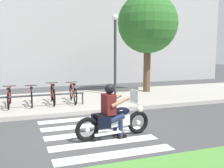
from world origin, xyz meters
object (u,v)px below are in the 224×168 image
Objects in this scene: street_lamp at (115,47)px; motorcycle at (114,120)px; bike_rack at (33,97)px; rider at (111,107)px; bicycle_4 at (73,93)px; bicycle_3 at (53,94)px; tree_near_rack at (148,24)px; bicycle_2 at (32,96)px; bicycle_1 at (9,97)px.

motorcycle is at bearing -110.96° from street_lamp.
bike_rack is at bearing -158.33° from street_lamp.
street_lamp reaches higher than rider.
motorcycle reaches higher than bicycle_4.
tree_near_rack reaches higher than bicycle_3.
bicycle_4 reaches higher than bicycle_2.
street_lamp is (3.78, 1.50, 1.77)m from bike_rack.
bicycle_1 is 1.61m from bicycle_3.
bicycle_3 is (-0.98, 4.25, 0.05)m from motorcycle.
bicycle_1 is 1.06× the size of bicycle_2.
rider is 7.32m from tree_near_rack.
bicycle_1 is 5.03m from street_lamp.
bicycle_2 is at bearing 179.91° from bicycle_3.
bicycle_4 is at bearing 92.35° from motorcycle.
rider is 4.96m from bicycle_1.
bicycle_2 is 0.81m from bicycle_3.
motorcycle is 7.41m from tree_near_rack.
bicycle_4 is at bearing -161.36° from tree_near_rack.
tree_near_rack is (1.83, 0.40, 1.13)m from street_lamp.
tree_near_rack reaches higher than bicycle_2.
bicycle_3 is 0.98m from bike_rack.
street_lamp is (2.17, 0.95, 1.83)m from bicycle_4.
rider is 4.36m from bicycle_3.
bicycle_2 is 0.93× the size of bicycle_4.
bike_rack is (0.81, -0.56, 0.08)m from bicycle_1.
rider is 4.60m from bicycle_2.
motorcycle is 4.11m from bike_rack.
motorcycle is at bearing -77.00° from bicycle_3.
rider reaches higher than bicycle_2.
bicycle_1 is at bearing 120.59° from rider.
bicycle_2 reaches higher than bike_rack.
tree_near_rack is at bearing 13.50° from bicycle_2.
bicycle_2 is 0.56m from bike_rack.
rider is 0.29× the size of tree_near_rack.
motorcycle is 4.98m from bicycle_1.
tree_near_rack reaches higher than rider.
tree_near_rack is (3.99, 1.35, 2.96)m from bicycle_4.
rider is 0.86× the size of bicycle_3.
motorcycle reaches higher than bicycle_2.
bicycle_3 reaches higher than bike_rack.
bicycle_2 is at bearing 179.97° from bicycle_4.
tree_near_rack is (3.82, 5.60, 3.01)m from motorcycle.
bicycle_4 is at bearing 91.30° from rider.
rider is 0.38× the size of street_lamp.
rider is (-0.08, -0.00, 0.37)m from motorcycle.
rider is 0.90× the size of bicycle_2.
bicycle_4 is 0.35× the size of tree_near_rack.
street_lamp is at bearing 17.68° from bicycle_3.
bicycle_4 is at bearing -0.03° from bicycle_1.
bike_rack is (-0.00, -0.55, 0.08)m from bicycle_2.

